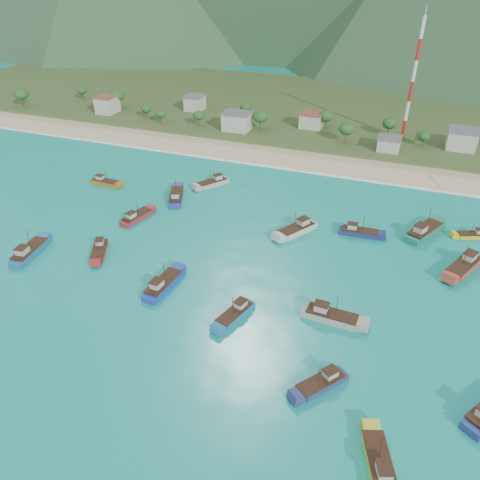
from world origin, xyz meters
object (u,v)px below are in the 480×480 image
(boat_23, at_px, (297,230))
(boat_20, at_px, (213,183))
(boat_14, at_px, (331,317))
(boat_17, at_px, (359,233))
(boat_11, at_px, (163,285))
(boat_24, at_px, (235,314))
(boat_21, at_px, (105,183))
(boat_15, at_px, (464,267))
(boat_8, at_px, (379,465))
(boat_10, at_px, (99,251))
(boat_16, at_px, (30,252))
(boat_18, at_px, (176,197))
(boat_4, at_px, (424,232))
(boat_26, at_px, (321,384))
(boat_1, at_px, (473,236))
(radio_tower, at_px, (413,81))
(boat_13, at_px, (137,217))

(boat_23, bearing_deg, boat_20, 0.15)
(boat_14, relative_size, boat_17, 1.11)
(boat_11, height_order, boat_17, boat_11)
(boat_24, bearing_deg, boat_17, -97.65)
(boat_21, height_order, boat_23, boat_23)
(boat_15, relative_size, boat_23, 1.08)
(boat_15, bearing_deg, boat_20, 9.21)
(boat_8, distance_m, boat_20, 95.06)
(boat_10, height_order, boat_16, boat_16)
(boat_16, xyz_separation_m, boat_18, (18.58, 37.81, -0.01))
(boat_4, bearing_deg, boat_26, -77.03)
(boat_16, height_order, boat_18, boat_16)
(boat_11, xyz_separation_m, boat_20, (-10.67, 50.45, -0.08))
(boat_23, bearing_deg, boat_16, 60.57)
(boat_11, xyz_separation_m, boat_18, (-16.58, 38.04, 0.02))
(boat_26, bearing_deg, boat_14, -46.28)
(boat_4, xyz_separation_m, boat_17, (-15.12, -5.50, -0.30))
(boat_20, bearing_deg, boat_24, 151.28)
(boat_14, bearing_deg, boat_11, -82.50)
(boat_17, xyz_separation_m, boat_23, (-14.73, -4.48, 0.16))
(boat_1, bearing_deg, boat_11, 104.98)
(boat_18, height_order, boat_23, boat_23)
(boat_4, xyz_separation_m, boat_24, (-32.80, -45.26, -0.33))
(boat_15, relative_size, boat_20, 1.20)
(boat_11, relative_size, boat_16, 0.96)
(boat_10, xyz_separation_m, boat_23, (40.88, 25.44, 0.22))
(boat_16, height_order, boat_21, boat_16)
(boat_8, distance_m, boat_14, 30.27)
(boat_14, height_order, boat_18, boat_18)
(boat_16, xyz_separation_m, boat_17, (70.25, 36.42, -0.16))
(boat_15, distance_m, boat_18, 76.08)
(boat_10, distance_m, boat_11, 21.60)
(boat_10, bearing_deg, boat_20, -128.94)
(radio_tower, xyz_separation_m, boat_17, (-4.69, -72.63, -21.55))
(boat_10, bearing_deg, boat_21, -83.55)
(boat_11, distance_m, boat_17, 50.74)
(boat_8, height_order, boat_18, boat_18)
(boat_17, bearing_deg, boat_1, 104.55)
(boat_18, bearing_deg, boat_17, -24.07)
(boat_11, bearing_deg, boat_15, 31.30)
(boat_24, bearing_deg, boat_11, 6.19)
(boat_17, bearing_deg, boat_21, -95.88)
(radio_tower, bearing_deg, boat_16, -124.50)
(boat_10, xyz_separation_m, boat_11, (20.52, -6.74, 0.19))
(boat_10, relative_size, boat_26, 1.04)
(radio_tower, xyz_separation_m, boat_10, (-60.30, -102.54, -21.61))
(boat_15, distance_m, boat_16, 98.60)
(boat_18, bearing_deg, boat_21, 153.88)
(boat_13, xyz_separation_m, boat_14, (55.73, -21.20, 0.12))
(boat_10, distance_m, boat_17, 63.15)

